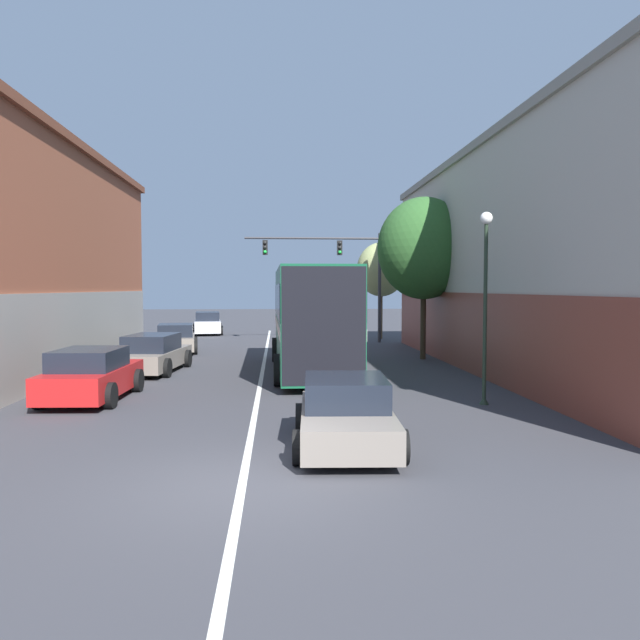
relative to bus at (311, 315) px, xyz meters
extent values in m
plane|color=#38383D|center=(-1.77, -12.93, -2.08)|extent=(160.00, 160.00, 0.00)
cube|color=silver|center=(-1.77, 1.52, -2.08)|extent=(0.14, 40.88, 0.01)
cube|color=#9E998E|center=(-8.32, 1.30, -0.64)|extent=(0.24, 18.33, 2.89)
cube|color=#B7B2A3|center=(8.88, -0.31, 2.01)|extent=(6.31, 24.40, 8.19)
cube|color=brown|center=(5.78, -0.31, -0.65)|extent=(0.24, 23.91, 2.87)
cube|color=gray|center=(8.88, -0.31, 5.96)|extent=(6.56, 24.64, 0.30)
cube|color=#145133|center=(0.00, 0.02, -0.11)|extent=(2.60, 10.29, 3.50)
cube|color=black|center=(0.00, 0.02, 0.52)|extent=(2.64, 10.09, 1.12)
cube|color=beige|center=(0.00, 0.02, -0.39)|extent=(2.63, 10.19, 0.35)
cube|color=black|center=(0.08, -5.09, -0.11)|extent=(2.38, 0.10, 3.36)
cylinder|color=black|center=(-1.30, 3.18, -1.58)|extent=(0.32, 1.00, 1.00)
cylinder|color=black|center=(1.19, 3.22, -1.58)|extent=(0.32, 1.00, 1.00)
cylinder|color=black|center=(-1.19, -3.18, -1.58)|extent=(0.32, 1.00, 1.00)
cylinder|color=black|center=(1.30, -3.14, -1.58)|extent=(0.32, 1.00, 1.00)
cube|color=slate|center=(0.09, -10.71, -1.62)|extent=(1.91, 4.05, 0.58)
cube|color=black|center=(0.10, -10.47, -1.05)|extent=(1.67, 2.14, 0.56)
cylinder|color=black|center=(-0.73, -9.44, -1.78)|extent=(0.25, 0.62, 0.61)
cylinder|color=black|center=(1.04, -9.53, -1.78)|extent=(0.25, 0.62, 0.61)
cylinder|color=black|center=(-0.86, -11.89, -1.78)|extent=(0.25, 0.62, 0.61)
cylinder|color=black|center=(0.91, -11.98, -1.78)|extent=(0.25, 0.62, 0.61)
cube|color=slate|center=(-5.69, 0.36, -1.59)|extent=(2.11, 4.72, 0.61)
cube|color=black|center=(-5.72, 0.13, -0.99)|extent=(1.76, 2.52, 0.58)
cylinder|color=black|center=(-6.40, 1.86, -1.75)|extent=(0.29, 0.68, 0.67)
cylinder|color=black|center=(-4.69, 1.68, -1.75)|extent=(0.29, 0.68, 0.67)
cylinder|color=black|center=(-6.69, -0.96, -1.75)|extent=(0.29, 0.68, 0.67)
cylinder|color=black|center=(-4.98, -1.14, -1.75)|extent=(0.29, 0.68, 0.67)
cube|color=slate|center=(-6.02, 7.33, -1.61)|extent=(2.18, 4.17, 0.60)
cube|color=black|center=(-6.00, 7.13, -1.02)|extent=(1.81, 2.25, 0.57)
cylinder|color=black|center=(-7.05, 8.45, -1.76)|extent=(0.30, 0.66, 0.64)
cylinder|color=black|center=(-5.30, 8.67, -1.76)|extent=(0.30, 0.66, 0.64)
cylinder|color=black|center=(-6.74, 5.99, -1.76)|extent=(0.30, 0.66, 0.64)
cylinder|color=black|center=(-4.99, 6.21, -1.76)|extent=(0.30, 0.66, 0.64)
cube|color=red|center=(-6.27, -5.25, -1.55)|extent=(1.91, 4.22, 0.69)
cube|color=black|center=(-6.28, -5.46, -0.94)|extent=(1.68, 2.23, 0.54)
cylinder|color=black|center=(-7.10, -3.92, -1.75)|extent=(0.25, 0.68, 0.67)
cylinder|color=black|center=(-5.32, -4.01, -1.75)|extent=(0.25, 0.68, 0.67)
cylinder|color=black|center=(-7.22, -6.49, -1.75)|extent=(0.25, 0.68, 0.67)
cylinder|color=black|center=(-5.44, -6.57, -1.75)|extent=(0.25, 0.68, 0.67)
cube|color=silver|center=(-5.84, 19.02, -1.54)|extent=(2.14, 4.67, 0.73)
cube|color=black|center=(-5.81, 18.79, -0.90)|extent=(1.76, 2.51, 0.56)
cylinder|color=black|center=(-6.85, 20.31, -1.77)|extent=(0.29, 0.65, 0.63)
cylinder|color=black|center=(-5.16, 20.50, -1.77)|extent=(0.29, 0.65, 0.63)
cylinder|color=black|center=(-6.52, 17.53, -1.77)|extent=(0.29, 0.65, 0.63)
cylinder|color=black|center=(-4.84, 17.72, -1.77)|extent=(0.29, 0.65, 0.63)
cylinder|color=#333338|center=(4.47, 11.96, 0.96)|extent=(0.18, 0.18, 6.08)
cylinder|color=#333338|center=(0.73, 11.96, 3.70)|extent=(7.47, 0.12, 0.12)
cube|color=black|center=(2.22, 11.96, 3.18)|extent=(0.28, 0.24, 0.80)
sphere|color=black|center=(2.22, 11.80, 3.43)|extent=(0.18, 0.18, 0.18)
sphere|color=black|center=(2.22, 11.80, 3.18)|extent=(0.18, 0.18, 0.18)
sphere|color=green|center=(2.22, 11.80, 2.93)|extent=(0.18, 0.18, 0.18)
cube|color=black|center=(-1.89, 11.96, 3.18)|extent=(0.28, 0.24, 0.80)
sphere|color=black|center=(-1.89, 11.80, 3.43)|extent=(0.18, 0.18, 0.18)
sphere|color=black|center=(-1.89, 11.80, 3.18)|extent=(0.18, 0.18, 0.18)
sphere|color=green|center=(-1.89, 11.80, 2.93)|extent=(0.18, 0.18, 0.18)
cone|color=#233323|center=(4.18, -6.62, -1.98)|extent=(0.26, 0.26, 0.20)
cylinder|color=#233323|center=(4.18, -6.62, 0.29)|extent=(0.10, 0.10, 4.74)
sphere|color=white|center=(4.18, -6.62, 2.77)|extent=(0.32, 0.32, 0.32)
cylinder|color=#3D2D1E|center=(4.98, 3.69, -0.56)|extent=(0.24, 0.24, 3.05)
ellipsoid|color=#2D5B28|center=(4.98, 3.69, 2.65)|extent=(3.94, 3.54, 4.33)
cylinder|color=brown|center=(4.97, 14.40, -0.63)|extent=(0.17, 0.17, 2.90)
ellipsoid|color=#99A366|center=(4.97, 14.40, 2.07)|extent=(2.93, 2.64, 3.22)
camera|label=1|loc=(-1.22, -22.49, 0.97)|focal=35.00mm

